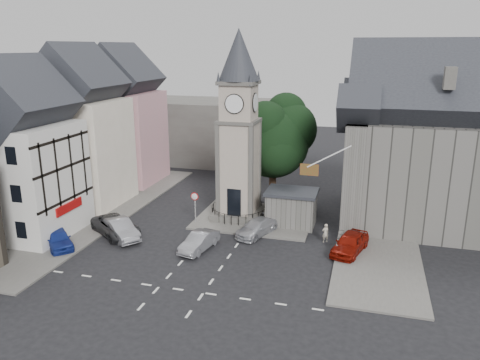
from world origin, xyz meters
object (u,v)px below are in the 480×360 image
(clock_tower, at_px, (239,128))
(car_east_red, at_px, (350,243))
(stone_shelter, at_px, (291,208))
(pedestrian, at_px, (325,233))
(car_west_blue, at_px, (58,239))

(clock_tower, relative_size, car_east_red, 3.60)
(stone_shelter, bearing_deg, pedestrian, -43.16)
(stone_shelter, bearing_deg, clock_tower, 174.16)
(pedestrian, bearing_deg, stone_shelter, -77.34)
(clock_tower, distance_m, car_east_red, 13.34)
(car_west_blue, xyz_separation_m, car_east_red, (21.46, 4.95, 0.06))
(car_west_blue, relative_size, pedestrian, 2.71)
(stone_shelter, distance_m, pedestrian, 4.46)
(stone_shelter, xyz_separation_m, car_west_blue, (-16.30, -9.45, -0.84))
(car_east_red, bearing_deg, car_west_blue, -150.55)
(stone_shelter, bearing_deg, car_west_blue, -149.90)
(clock_tower, bearing_deg, stone_shelter, -5.84)
(stone_shelter, height_order, car_east_red, stone_shelter)
(stone_shelter, xyz_separation_m, car_east_red, (5.16, -4.50, -0.78))
(car_west_blue, relative_size, car_east_red, 0.92)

